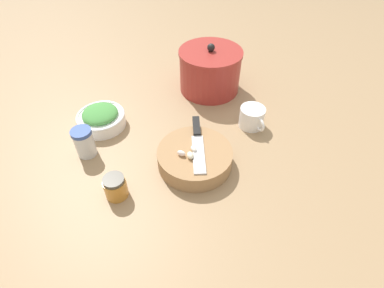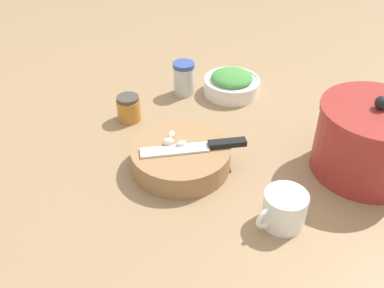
{
  "view_description": "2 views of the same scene",
  "coord_description": "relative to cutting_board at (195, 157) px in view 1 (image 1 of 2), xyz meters",
  "views": [
    {
      "loc": [
        -0.01,
        -0.69,
        0.68
      ],
      "look_at": [
        0.06,
        -0.05,
        0.05
      ],
      "focal_mm": 28.0,
      "sensor_mm": 36.0,
      "label": 1
    },
    {
      "loc": [
        0.8,
        -0.23,
        0.62
      ],
      "look_at": [
        0.04,
        -0.05,
        0.04
      ],
      "focal_mm": 40.0,
      "sensor_mm": 36.0,
      "label": 2
    }
  ],
  "objects": [
    {
      "name": "chef_knife",
      "position": [
        0.01,
        0.04,
        0.03
      ],
      "size": [
        0.04,
        0.24,
        0.01
      ],
      "rotation": [
        0.0,
        0.0,
        3.08
      ],
      "color": "black",
      "rests_on": "cutting_board"
    },
    {
      "name": "spice_jar",
      "position": [
        -0.33,
        0.08,
        0.02
      ],
      "size": [
        0.06,
        0.06,
        0.1
      ],
      "color": "silver",
      "rests_on": "ground_plane"
    },
    {
      "name": "coffee_mug",
      "position": [
        0.21,
        0.16,
        0.01
      ],
      "size": [
        0.08,
        0.11,
        0.07
      ],
      "color": "white",
      "rests_on": "ground_plane"
    },
    {
      "name": "honey_jar",
      "position": [
        -0.23,
        -0.09,
        0.01
      ],
      "size": [
        0.06,
        0.06,
        0.07
      ],
      "color": "#BC7A2D",
      "rests_on": "ground_plane"
    },
    {
      "name": "ground_plane",
      "position": [
        -0.06,
        0.08,
        -0.03
      ],
      "size": [
        5.0,
        5.0,
        0.0
      ],
      "primitive_type": "plane",
      "color": "#997A56"
    },
    {
      "name": "herb_bowl",
      "position": [
        -0.3,
        0.21,
        0.01
      ],
      "size": [
        0.16,
        0.16,
        0.07
      ],
      "color": "white",
      "rests_on": "ground_plane"
    },
    {
      "name": "garlic_cloves",
      "position": [
        -0.02,
        -0.01,
        0.04
      ],
      "size": [
        0.06,
        0.05,
        0.02
      ],
      "color": "silver",
      "rests_on": "cutting_board"
    },
    {
      "name": "cutting_board",
      "position": [
        0.0,
        0.0,
        0.0
      ],
      "size": [
        0.22,
        0.22,
        0.05
      ],
      "color": "#9E754C",
      "rests_on": "ground_plane"
    },
    {
      "name": "stock_pot",
      "position": [
        0.1,
        0.4,
        0.05
      ],
      "size": [
        0.24,
        0.24,
        0.19
      ],
      "color": "#9E2D28",
      "rests_on": "ground_plane"
    }
  ]
}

